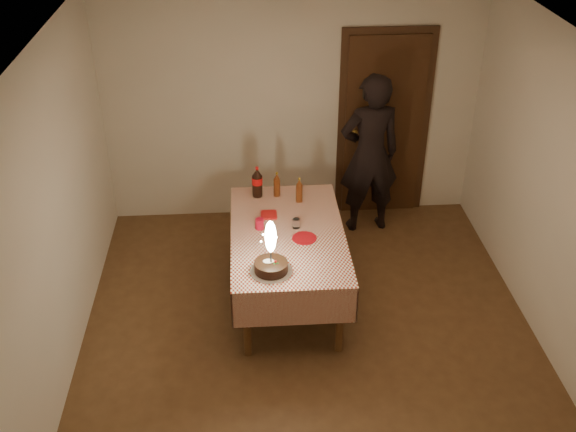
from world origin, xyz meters
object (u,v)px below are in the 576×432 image
object	(u,v)px
birthday_cake	(271,259)
red_cup	(260,224)
photographer	(370,154)
cola_bottle	(257,182)
red_plate	(304,238)
amber_bottle_right	(299,191)
clear_cup	(296,223)
dining_table	(288,241)
amber_bottle_left	(277,185)

from	to	relation	value
birthday_cake	red_cup	distance (m)	0.67
red_cup	photographer	xyz separation A→B (m)	(1.20, 1.16, 0.09)
photographer	red_cup	bearing A→B (deg)	-136.04
photographer	birthday_cake	bearing A→B (deg)	-121.80
photographer	cola_bottle	bearing A→B (deg)	-155.11
red_plate	amber_bottle_right	bearing A→B (deg)	89.20
clear_cup	red_plate	bearing A→B (deg)	-72.55
red_plate	photographer	world-z (taller)	photographer
red_cup	clear_cup	bearing A→B (deg)	-0.88
cola_bottle	photographer	bearing A→B (deg)	24.89
dining_table	birthday_cake	size ratio (longest dim) A/B	3.55
dining_table	photographer	distance (m)	1.58
photographer	dining_table	bearing A→B (deg)	-127.61
birthday_cake	photographer	xyz separation A→B (m)	(1.13, 1.82, 0.02)
cola_bottle	amber_bottle_right	xyz separation A→B (m)	(0.40, -0.13, -0.03)
dining_table	red_cup	size ratio (longest dim) A/B	17.20
clear_cup	cola_bottle	size ratio (longest dim) A/B	0.28
red_plate	photographer	xyz separation A→B (m)	(0.81, 1.35, 0.14)
red_plate	clear_cup	bearing A→B (deg)	107.45
clear_cup	cola_bottle	xyz separation A→B (m)	(-0.33, 0.60, 0.11)
red_plate	birthday_cake	bearing A→B (deg)	-124.00
cola_bottle	red_plate	bearing A→B (deg)	-63.78
amber_bottle_left	birthday_cake	bearing A→B (deg)	-95.34
dining_table	amber_bottle_left	distance (m)	0.71
red_cup	red_plate	bearing A→B (deg)	-26.10
red_plate	photographer	distance (m)	1.58
amber_bottle_left	amber_bottle_right	size ratio (longest dim) A/B	1.00
red_plate	cola_bottle	bearing A→B (deg)	116.22
clear_cup	birthday_cake	bearing A→B (deg)	-111.52
birthday_cake	red_cup	world-z (taller)	birthday_cake
dining_table	clear_cup	bearing A→B (deg)	41.25
dining_table	birthday_cake	xyz separation A→B (m)	(-0.18, -0.58, 0.22)
dining_table	red_cup	world-z (taller)	red_cup
amber_bottle_left	red_plate	bearing A→B (deg)	-75.81
dining_table	birthday_cake	world-z (taller)	birthday_cake
amber_bottle_left	amber_bottle_right	bearing A→B (deg)	-32.10
birthday_cake	amber_bottle_left	distance (m)	1.26
birthday_cake	clear_cup	xyz separation A→B (m)	(0.26, 0.65, -0.07)
clear_cup	cola_bottle	bearing A→B (deg)	118.69
clear_cup	amber_bottle_left	world-z (taller)	amber_bottle_left
red_cup	photographer	distance (m)	1.67
dining_table	red_plate	distance (m)	0.21
photographer	amber_bottle_right	bearing A→B (deg)	-139.25
red_plate	cola_bottle	xyz separation A→B (m)	(-0.39, 0.79, 0.15)
dining_table	birthday_cake	distance (m)	0.65
red_cup	amber_bottle_left	xyz separation A→B (m)	(0.19, 0.60, 0.07)
birthday_cake	amber_bottle_right	size ratio (longest dim) A/B	1.90
amber_bottle_right	birthday_cake	bearing A→B (deg)	-106.13
red_cup	photographer	bearing A→B (deg)	43.96
birthday_cake	amber_bottle_left	size ratio (longest dim) A/B	1.90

